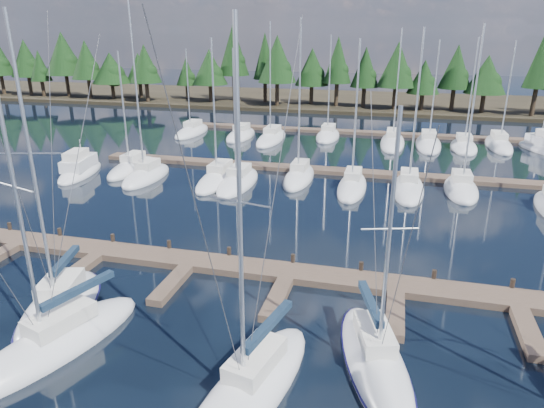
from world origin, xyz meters
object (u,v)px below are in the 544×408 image
(front_sailboat_3, at_px, (251,388))
(motor_yacht_left, at_px, (80,170))
(main_dock, at_px, (287,278))
(front_sailboat_4, at_px, (375,361))
(front_sailboat_1, at_px, (61,307))
(front_sailboat_2, at_px, (55,343))

(front_sailboat_3, bearing_deg, motor_yacht_left, 135.03)
(main_dock, xyz_separation_m, front_sailboat_4, (5.23, -6.28, 0.08))
(motor_yacht_left, bearing_deg, main_dock, -33.08)
(front_sailboat_3, height_order, motor_yacht_left, front_sailboat_3)
(front_sailboat_1, height_order, front_sailboat_3, front_sailboat_1)
(front_sailboat_3, bearing_deg, main_dock, 94.03)
(front_sailboat_1, height_order, front_sailboat_2, front_sailboat_1)
(main_dock, bearing_deg, motor_yacht_left, 146.92)
(front_sailboat_4, bearing_deg, front_sailboat_1, 178.70)
(main_dock, height_order, front_sailboat_1, front_sailboat_1)
(front_sailboat_1, height_order, motor_yacht_left, front_sailboat_1)
(main_dock, xyz_separation_m, front_sailboat_2, (-8.59, -8.59, 0.09))
(front_sailboat_3, xyz_separation_m, motor_yacht_left, (-25.15, 25.12, 0.15))
(main_dock, xyz_separation_m, front_sailboat_3, (0.65, -9.16, 0.10))
(main_dock, relative_size, front_sailboat_1, 2.92)
(front_sailboat_2, height_order, front_sailboat_3, front_sailboat_3)
(front_sailboat_4, distance_m, motor_yacht_left, 37.13)
(front_sailboat_4, height_order, motor_yacht_left, front_sailboat_4)
(front_sailboat_3, relative_size, front_sailboat_4, 1.25)
(front_sailboat_1, distance_m, front_sailboat_2, 3.18)
(front_sailboat_2, distance_m, front_sailboat_4, 14.01)
(front_sailboat_1, height_order, front_sailboat_4, front_sailboat_1)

